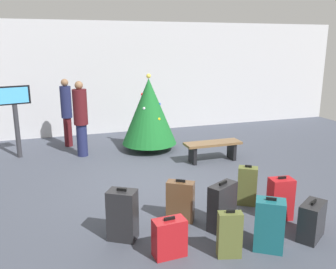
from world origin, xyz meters
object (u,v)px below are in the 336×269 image
Objects in this scene: suitcase_7 at (312,221)px; flight_info_kiosk at (15,109)px; suitcase_2 at (230,235)px; traveller_0 at (67,111)px; suitcase_6 at (269,225)px; suitcase_8 at (247,186)px; suitcase_0 at (123,215)px; suitcase_4 at (169,238)px; suitcase_3 at (180,201)px; traveller_1 at (81,117)px; holiday_tree at (149,111)px; suitcase_1 at (280,199)px; suitcase_5 at (222,206)px; waiting_bench at (213,147)px.

flight_info_kiosk is at bearing 127.73° from suitcase_7.
flight_info_kiosk reaches higher than suitcase_2.
traveller_0 is 2.40× the size of suitcase_6.
suitcase_7 is 0.81× the size of suitcase_8.
suitcase_0 is 0.82m from suitcase_4.
flight_info_kiosk is 2.55× the size of suitcase_3.
traveller_1 reaches higher than traveller_0.
flight_info_kiosk is 5.92m from suitcase_8.
suitcase_4 is (-1.10, -4.92, -0.79)m from holiday_tree.
suitcase_8 reaches higher than suitcase_1.
flight_info_kiosk is at bearing -151.81° from traveller_0.
suitcase_5 is 0.99× the size of suitcase_6.
suitcase_1 is (-0.24, -3.06, -0.01)m from waiting_bench.
suitcase_4 is at bearing -167.97° from suitcase_1.
traveller_0 is 2.43× the size of suitcase_5.
traveller_0 is 2.56× the size of suitcase_1.
traveller_1 is at bearing 105.23° from suitcase_2.
suitcase_4 is (2.20, -5.34, -0.96)m from flight_info_kiosk.
traveller_0 is 0.98× the size of traveller_1.
suitcase_8 is (2.34, 0.46, -0.03)m from suitcase_0.
flight_info_kiosk is 2.31× the size of suitcase_6.
suitcase_2 is 1.14× the size of suitcase_7.
flight_info_kiosk is 5.27m from suitcase_3.
suitcase_6 is (1.86, -0.93, -0.01)m from suitcase_0.
holiday_tree is at bearing 69.45° from suitcase_0.
suitcase_5 is at bearing -40.67° from suitcase_3.
suitcase_7 is (1.02, -5.16, -0.78)m from holiday_tree.
holiday_tree is 2.62× the size of suitcase_6.
suitcase_5 is at bearing -56.75° from flight_info_kiosk.
flight_info_kiosk is at bearing 122.20° from suitcase_6.
traveller_1 is at bearing 110.41° from suitcase_5.
traveller_0 reaches higher than waiting_bench.
traveller_0 is 5.69m from suitcase_8.
suitcase_5 reaches higher than waiting_bench.
suitcase_3 is at bearing 139.33° from suitcase_5.
suitcase_3 is at bearing 14.94° from suitcase_0.
flight_info_kiosk is 1.29× the size of waiting_bench.
traveller_0 is at bearing 105.74° from suitcase_3.
suitcase_1 is 0.69m from suitcase_7.
suitcase_1 is (0.96, -4.48, -0.71)m from holiday_tree.
traveller_0 is at bearing 105.05° from traveller_1.
holiday_tree is 3.00× the size of suitcase_2.
suitcase_8 is (1.34, 0.19, 0.01)m from suitcase_3.
suitcase_8 is (4.03, -4.25, -0.88)m from flight_info_kiosk.
suitcase_7 is at bearing -52.27° from flight_info_kiosk.
suitcase_1 is at bearing -94.54° from waiting_bench.
suitcase_4 is at bearing 173.55° from suitcase_7.
suitcase_5 is 1.31m from suitcase_7.
suitcase_1 is (2.73, -4.52, -0.66)m from traveller_1.
traveller_0 reaches higher than suitcase_6.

